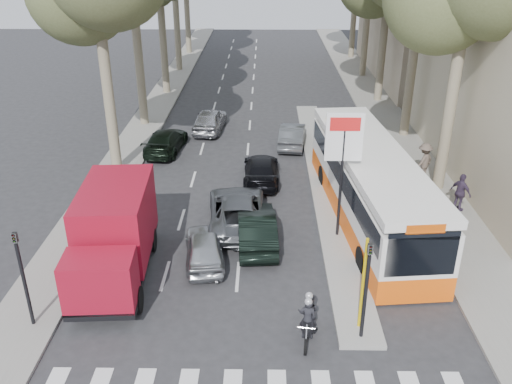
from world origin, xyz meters
TOP-DOWN VIEW (x-y plane):
  - ground at (0.00, 0.00)m, footprint 120.00×120.00m
  - sidewalk_right at (8.60, 25.00)m, footprint 3.20×70.00m
  - median_left at (-8.00, 28.00)m, footprint 2.40×64.00m
  - traffic_island at (3.25, 11.00)m, footprint 1.50×26.00m
  - billboard at (3.25, 5.00)m, footprint 1.50×12.10m
  - traffic_light_island at (3.25, -1.50)m, footprint 0.16×0.41m
  - traffic_light_left at (-7.60, -1.00)m, footprint 0.16×0.41m
  - silver_hatchback at (-2.27, 3.06)m, footprint 2.01×3.94m
  - dark_hatchback at (-0.21, 4.51)m, footprint 1.84×4.56m
  - queue_car_a at (-1.10, 6.00)m, footprint 2.83×5.55m
  - queue_car_b at (-0.07, 10.84)m, footprint 1.85×4.50m
  - queue_car_c at (-3.50, 18.81)m, footprint 2.22×4.58m
  - queue_car_d at (1.80, 16.12)m, footprint 1.89×4.30m
  - queue_car_e at (-5.80, 15.04)m, footprint 2.32×4.77m
  - red_truck at (-5.48, 2.11)m, footprint 2.79×6.48m
  - city_bus at (4.80, 6.67)m, footprint 4.02×13.09m
  - motorcycle at (1.53, -1.30)m, footprint 0.76×1.90m
  - pedestrian_near at (9.20, 7.40)m, footprint 1.05×1.19m
  - pedestrian_far at (8.45, 11.01)m, footprint 1.33×1.27m

SIDE VIEW (x-z plane):
  - ground at x=0.00m, z-range 0.00..0.00m
  - sidewalk_right at x=8.60m, z-range 0.00..0.12m
  - median_left at x=-8.00m, z-range 0.00..0.12m
  - traffic_island at x=3.25m, z-range 0.00..0.16m
  - silver_hatchback at x=-2.27m, z-range 0.00..1.29m
  - queue_car_b at x=-0.07m, z-range 0.00..1.30m
  - queue_car_e at x=-5.80m, z-range 0.00..1.34m
  - queue_car_d at x=1.80m, z-range 0.00..1.37m
  - motorcycle at x=1.53m, z-range -0.07..1.54m
  - dark_hatchback at x=-0.21m, z-range 0.00..1.47m
  - queue_car_a at x=-1.10m, z-range 0.00..1.50m
  - queue_car_c at x=-3.50m, z-range 0.00..1.51m
  - pedestrian_near at x=9.20m, z-range 0.12..1.96m
  - pedestrian_far at x=8.45m, z-range 0.12..2.10m
  - city_bus at x=4.80m, z-range 0.09..3.49m
  - red_truck at x=-5.48m, z-range 0.10..3.48m
  - traffic_light_island at x=3.25m, z-range 0.69..4.29m
  - traffic_light_left at x=-7.60m, z-range 0.69..4.29m
  - billboard at x=3.25m, z-range 0.90..6.50m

